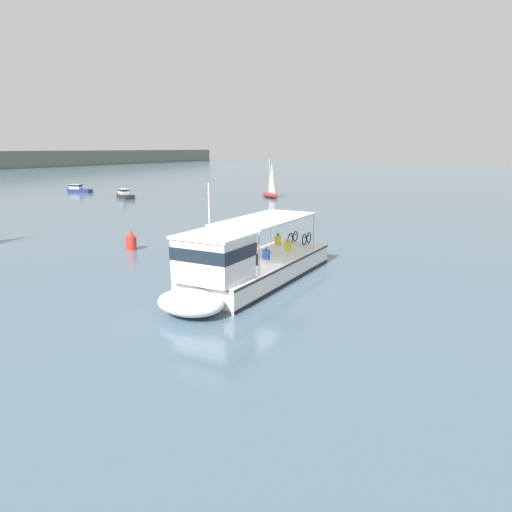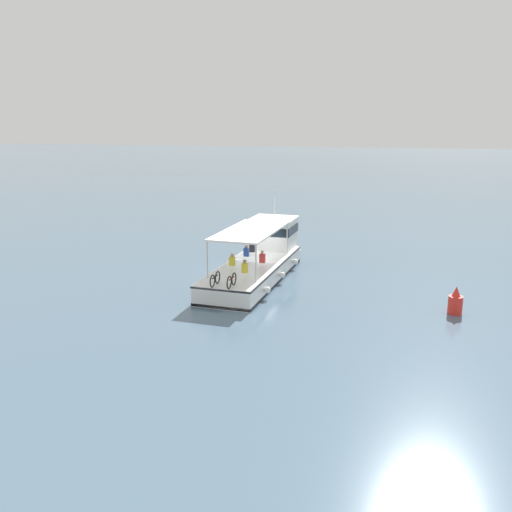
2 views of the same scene
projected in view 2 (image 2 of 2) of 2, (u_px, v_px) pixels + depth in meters
The scene contains 3 objects.
ground_plane at pixel (257, 273), 33.93m from camera, with size 400.00×400.00×0.00m, color slate.
ferry_main at pixel (261, 258), 33.38m from camera, with size 12.92×3.78×5.32m.
channel_buoy at pixel (455, 303), 26.43m from camera, with size 0.70×0.70×1.40m.
Camera 2 is at (31.40, 9.17, 9.07)m, focal length 37.67 mm.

